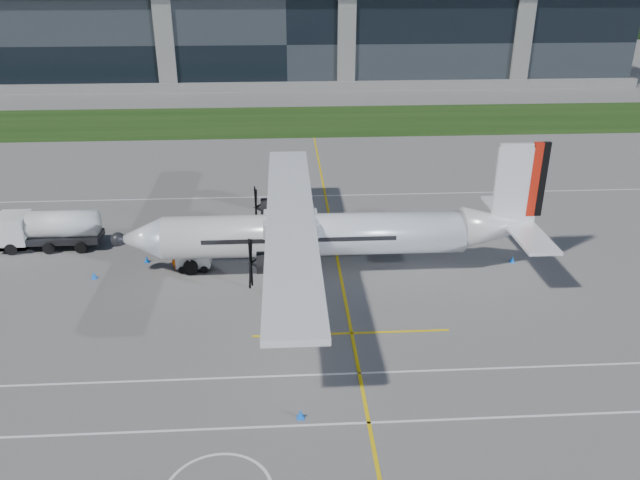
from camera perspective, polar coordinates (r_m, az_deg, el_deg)
name	(u,v)px	position (r m, az deg, el deg)	size (l,w,h in m)	color
ground	(290,136)	(80.63, -2.73, 9.46)	(400.00, 400.00, 0.00)	slate
grass_strip	(289,121)	(88.37, -2.81, 10.81)	(400.00, 18.00, 0.04)	#17350E
terminal_building	(286,38)	(118.65, -3.12, 17.97)	(120.00, 20.00, 15.00)	black
tree_line	(284,29)	(178.79, -3.27, 18.68)	(400.00, 6.00, 6.00)	black
yellow_taxiway_centerline	(332,229)	(52.35, 1.07, 1.04)	(0.20, 70.00, 0.01)	yellow
white_lane_line	(308,425)	(31.68, -1.14, -16.57)	(90.00, 0.15, 0.01)	white
turboprop_aircraft	(330,211)	(43.46, 0.96, 2.68)	(30.09, 31.21, 9.36)	white
fuel_tanker_truck	(42,230)	(52.94, -24.06, 0.85)	(8.05, 2.62, 3.02)	silver
baggage_tug	(194,259)	(46.26, -11.48, -1.71)	(2.62, 1.57, 1.57)	white
ground_crew_person	(174,256)	(46.43, -13.17, -1.44)	(0.84, 0.60, 2.06)	#F25907
safety_cone_portwing	(301,414)	(31.94, -1.79, -15.60)	(0.36, 0.36, 0.50)	blue
safety_cone_stbdwing	(286,195)	(59.33, -3.15, 4.14)	(0.36, 0.36, 0.50)	blue
safety_cone_fwd	(94,275)	(47.06, -19.97, -3.04)	(0.36, 0.36, 0.50)	blue
safety_cone_tail	(512,259)	(48.70, 17.17, -1.68)	(0.36, 0.36, 0.50)	blue
safety_cone_nose_stbd	(147,259)	(48.31, -15.57, -1.69)	(0.36, 0.36, 0.50)	blue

